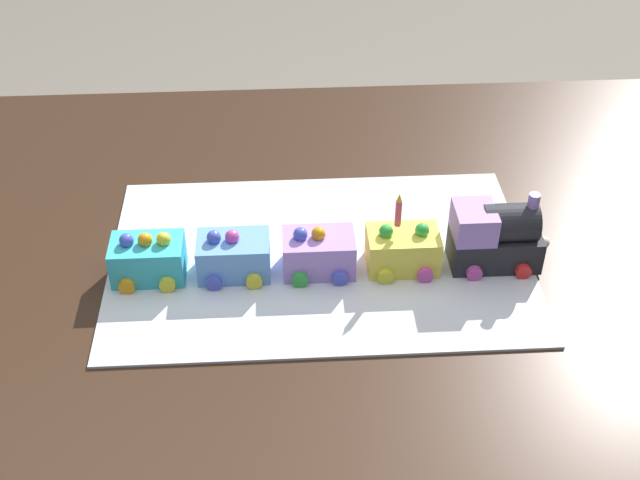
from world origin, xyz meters
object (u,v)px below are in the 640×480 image
(cake_car_gondola_lemon, at_px, (403,250))
(cake_car_tanker_lavender, at_px, (318,253))
(birthday_candle, at_px, (399,210))
(cake_locomotive, at_px, (495,236))
(dining_table, at_px, (306,303))
(cake_car_hopper_turquoise, at_px, (148,258))
(cake_car_flatbed_sky_blue, at_px, (233,256))

(cake_car_gondola_lemon, bearing_deg, cake_car_tanker_lavender, 0.00)
(birthday_candle, bearing_deg, cake_car_gondola_lemon, 180.00)
(cake_locomotive, bearing_deg, cake_car_gondola_lemon, 0.00)
(cake_car_tanker_lavender, relative_size, birthday_candle, 1.92)
(cake_locomotive, relative_size, birthday_candle, 2.69)
(dining_table, bearing_deg, birthday_candle, 158.04)
(cake_car_gondola_lemon, height_order, birthday_candle, birthday_candle)
(dining_table, distance_m, cake_locomotive, 0.31)
(cake_car_gondola_lemon, relative_size, cake_car_hopper_turquoise, 1.00)
(dining_table, height_order, cake_car_tanker_lavender, cake_car_tanker_lavender)
(cake_car_tanker_lavender, bearing_deg, cake_car_hopper_turquoise, 0.00)
(cake_locomotive, height_order, cake_car_flatbed_sky_blue, cake_locomotive)
(cake_locomotive, relative_size, cake_car_tanker_lavender, 1.40)
(cake_car_gondola_lemon, distance_m, cake_car_tanker_lavender, 0.12)
(cake_car_tanker_lavender, relative_size, cake_car_flatbed_sky_blue, 1.00)
(cake_car_tanker_lavender, relative_size, cake_car_hopper_turquoise, 1.00)
(dining_table, relative_size, birthday_candle, 26.87)
(cake_car_flatbed_sky_blue, distance_m, birthday_candle, 0.24)
(cake_car_hopper_turquoise, xyz_separation_m, birthday_candle, (-0.34, -0.00, 0.07))
(cake_locomotive, xyz_separation_m, cake_car_hopper_turquoise, (0.48, 0.00, -0.02))
(cake_car_flatbed_sky_blue, relative_size, birthday_candle, 1.92)
(cake_locomotive, distance_m, cake_car_gondola_lemon, 0.13)
(birthday_candle, bearing_deg, cake_locomotive, -180.00)
(cake_locomotive, relative_size, cake_car_flatbed_sky_blue, 1.40)
(cake_car_flatbed_sky_blue, height_order, birthday_candle, birthday_candle)
(cake_car_flatbed_sky_blue, xyz_separation_m, birthday_candle, (-0.23, -0.00, 0.07))
(dining_table, xyz_separation_m, cake_car_tanker_lavender, (-0.02, 0.05, 0.14))
(cake_locomotive, distance_m, cake_car_tanker_lavender, 0.25)
(dining_table, height_order, cake_car_hopper_turquoise, cake_car_hopper_turquoise)
(cake_locomotive, xyz_separation_m, cake_car_flatbed_sky_blue, (0.37, 0.00, -0.02))
(cake_car_hopper_turquoise, bearing_deg, cake_car_tanker_lavender, 180.00)
(cake_car_flatbed_sky_blue, bearing_deg, birthday_candle, -180.00)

